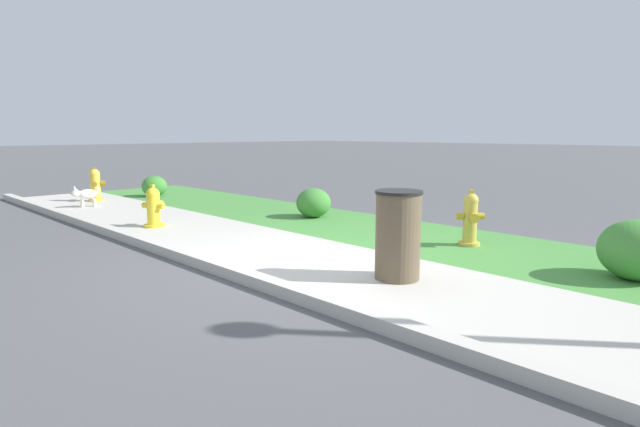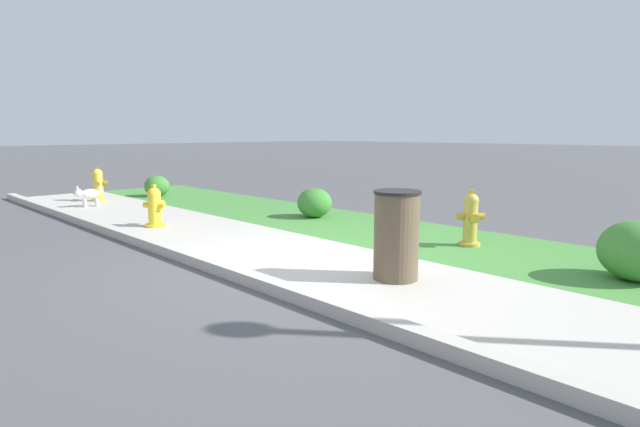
{
  "view_description": "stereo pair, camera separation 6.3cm",
  "coord_description": "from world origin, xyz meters",
  "px_view_note": "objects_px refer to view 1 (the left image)",
  "views": [
    {
      "loc": [
        3.94,
        -3.93,
        1.5
      ],
      "look_at": [
        -0.81,
        0.81,
        0.4
      ],
      "focal_mm": 28.0,
      "sensor_mm": 36.0,
      "label": 1
    },
    {
      "loc": [
        3.98,
        -3.89,
        1.5
      ],
      "look_at": [
        -0.81,
        0.81,
        0.4
      ],
      "focal_mm": 28.0,
      "sensor_mm": 36.0,
      "label": 2
    }
  ],
  "objects_px": {
    "shrub_bush_far_verge": "(154,186)",
    "fire_hydrant_across_street": "(470,219)",
    "shrub_bush_near_lamp": "(314,203)",
    "small_white_dog": "(85,195)",
    "trash_bin": "(398,235)",
    "fire_hydrant_by_grass_verge": "(154,207)",
    "fire_hydrant_far_end": "(96,185)",
    "shrub_bush_mid_verge": "(637,250)"
  },
  "relations": [
    {
      "from": "shrub_bush_far_verge",
      "to": "fire_hydrant_across_street",
      "type": "bearing_deg",
      "value": 3.91
    },
    {
      "from": "fire_hydrant_across_street",
      "to": "shrub_bush_near_lamp",
      "type": "bearing_deg",
      "value": -47.46
    },
    {
      "from": "small_white_dog",
      "to": "shrub_bush_far_verge",
      "type": "relative_size",
      "value": 0.9
    },
    {
      "from": "shrub_bush_far_verge",
      "to": "shrub_bush_near_lamp",
      "type": "relative_size",
      "value": 0.94
    },
    {
      "from": "small_white_dog",
      "to": "trash_bin",
      "type": "bearing_deg",
      "value": 103.8
    },
    {
      "from": "fire_hydrant_by_grass_verge",
      "to": "shrub_bush_far_verge",
      "type": "distance_m",
      "value": 4.03
    },
    {
      "from": "shrub_bush_near_lamp",
      "to": "fire_hydrant_far_end",
      "type": "bearing_deg",
      "value": -158.27
    },
    {
      "from": "fire_hydrant_by_grass_verge",
      "to": "small_white_dog",
      "type": "height_order",
      "value": "fire_hydrant_by_grass_verge"
    },
    {
      "from": "shrub_bush_far_verge",
      "to": "shrub_bush_near_lamp",
      "type": "bearing_deg",
      "value": 7.49
    },
    {
      "from": "shrub_bush_mid_verge",
      "to": "shrub_bush_far_verge",
      "type": "relative_size",
      "value": 1.27
    },
    {
      "from": "fire_hydrant_far_end",
      "to": "small_white_dog",
      "type": "relative_size",
      "value": 1.46
    },
    {
      "from": "fire_hydrant_far_end",
      "to": "shrub_bush_far_verge",
      "type": "bearing_deg",
      "value": 108.78
    },
    {
      "from": "shrub_bush_far_verge",
      "to": "fire_hydrant_by_grass_verge",
      "type": "bearing_deg",
      "value": -26.89
    },
    {
      "from": "fire_hydrant_across_street",
      "to": "small_white_dog",
      "type": "height_order",
      "value": "fire_hydrant_across_street"
    },
    {
      "from": "shrub_bush_near_lamp",
      "to": "shrub_bush_mid_verge",
      "type": "bearing_deg",
      "value": -3.49
    },
    {
      "from": "fire_hydrant_by_grass_verge",
      "to": "small_white_dog",
      "type": "distance_m",
      "value": 2.95
    },
    {
      "from": "fire_hydrant_across_street",
      "to": "small_white_dog",
      "type": "relative_size",
      "value": 1.45
    },
    {
      "from": "fire_hydrant_far_end",
      "to": "shrub_bush_far_verge",
      "type": "distance_m",
      "value": 1.31
    },
    {
      "from": "trash_bin",
      "to": "shrub_bush_mid_verge",
      "type": "height_order",
      "value": "trash_bin"
    },
    {
      "from": "fire_hydrant_far_end",
      "to": "shrub_bush_mid_verge",
      "type": "relative_size",
      "value": 1.04
    },
    {
      "from": "shrub_bush_mid_verge",
      "to": "trash_bin",
      "type": "bearing_deg",
      "value": -135.07
    },
    {
      "from": "small_white_dog",
      "to": "shrub_bush_near_lamp",
      "type": "relative_size",
      "value": 0.84
    },
    {
      "from": "fire_hydrant_across_street",
      "to": "fire_hydrant_far_end",
      "type": "bearing_deg",
      "value": -32.73
    },
    {
      "from": "fire_hydrant_far_end",
      "to": "trash_bin",
      "type": "distance_m",
      "value": 8.14
    },
    {
      "from": "shrub_bush_near_lamp",
      "to": "fire_hydrant_across_street",
      "type": "bearing_deg",
      "value": -1.65
    },
    {
      "from": "fire_hydrant_far_end",
      "to": "trash_bin",
      "type": "height_order",
      "value": "trash_bin"
    },
    {
      "from": "fire_hydrant_by_grass_verge",
      "to": "trash_bin",
      "type": "bearing_deg",
      "value": -20.51
    },
    {
      "from": "shrub_bush_far_verge",
      "to": "shrub_bush_near_lamp",
      "type": "distance_m",
      "value": 4.76
    },
    {
      "from": "fire_hydrant_by_grass_verge",
      "to": "shrub_bush_far_verge",
      "type": "height_order",
      "value": "fire_hydrant_by_grass_verge"
    },
    {
      "from": "fire_hydrant_by_grass_verge",
      "to": "fire_hydrant_across_street",
      "type": "bearing_deg",
      "value": 3.47
    },
    {
      "from": "fire_hydrant_far_end",
      "to": "small_white_dog",
      "type": "distance_m",
      "value": 0.91
    },
    {
      "from": "fire_hydrant_across_street",
      "to": "shrub_bush_far_verge",
      "type": "distance_m",
      "value": 7.81
    },
    {
      "from": "fire_hydrant_across_street",
      "to": "small_white_dog",
      "type": "xyz_separation_m",
      "value": [
        -7.15,
        -2.33,
        -0.1
      ]
    },
    {
      "from": "fire_hydrant_by_grass_verge",
      "to": "fire_hydrant_far_end",
      "type": "height_order",
      "value": "fire_hydrant_far_end"
    },
    {
      "from": "trash_bin",
      "to": "fire_hydrant_across_street",
      "type": "bearing_deg",
      "value": 97.14
    },
    {
      "from": "trash_bin",
      "to": "shrub_bush_near_lamp",
      "type": "bearing_deg",
      "value": 148.52
    },
    {
      "from": "shrub_bush_mid_verge",
      "to": "shrub_bush_near_lamp",
      "type": "relative_size",
      "value": 1.19
    },
    {
      "from": "fire_hydrant_across_street",
      "to": "fire_hydrant_far_end",
      "type": "xyz_separation_m",
      "value": [
        -7.9,
        -1.84,
        0.0
      ]
    },
    {
      "from": "fire_hydrant_by_grass_verge",
      "to": "trash_bin",
      "type": "relative_size",
      "value": 0.74
    },
    {
      "from": "fire_hydrant_across_street",
      "to": "small_white_dog",
      "type": "bearing_deg",
      "value": -27.72
    },
    {
      "from": "fire_hydrant_across_street",
      "to": "shrub_bush_near_lamp",
      "type": "relative_size",
      "value": 1.22
    },
    {
      "from": "fire_hydrant_far_end",
      "to": "trash_bin",
      "type": "relative_size",
      "value": 0.82
    }
  ]
}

